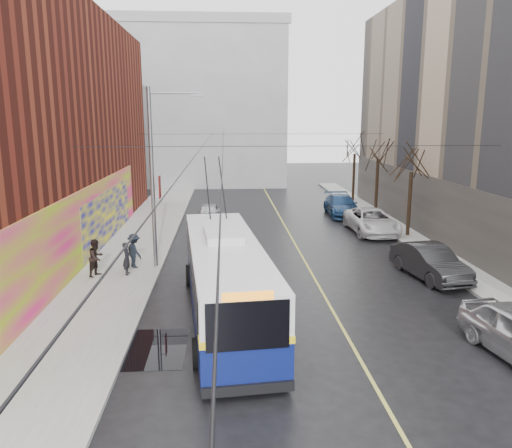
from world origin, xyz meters
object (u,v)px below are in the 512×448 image
(following_car, at_px, (209,213))
(pedestrian_a, at_px, (127,258))
(pedestrian_c, at_px, (134,251))
(streetlight_pole, at_px, (155,174))
(parked_car_c, at_px, (372,221))
(parked_car_d, at_px, (342,205))
(tree_near, at_px, (412,160))
(tree_far, at_px, (355,145))
(pedestrian_b, at_px, (96,258))
(parked_car_b, at_px, (430,262))
(tree_mid, at_px, (379,149))
(trolleybus, at_px, (225,277))

(following_car, distance_m, pedestrian_a, 13.30)
(pedestrian_c, bearing_deg, streetlight_pole, -120.44)
(parked_car_c, xyz_separation_m, following_car, (-10.97, 4.20, -0.12))
(streetlight_pole, distance_m, following_car, 12.43)
(pedestrian_c, bearing_deg, parked_car_d, -83.93)
(tree_near, xyz_separation_m, tree_far, (0.00, 14.00, 0.17))
(tree_near, bearing_deg, pedestrian_a, -156.05)
(parked_car_d, height_order, pedestrian_c, pedestrian_c)
(following_car, xyz_separation_m, pedestrian_b, (-4.92, -12.96, 0.37))
(parked_car_d, distance_m, pedestrian_b, 21.34)
(parked_car_b, relative_size, following_car, 1.23)
(following_car, bearing_deg, pedestrian_b, -107.91)
(tree_far, bearing_deg, pedestrian_a, -127.70)
(streetlight_pole, distance_m, tree_mid, 19.96)
(streetlight_pole, xyz_separation_m, pedestrian_a, (-1.34, -1.32, -3.90))
(tree_near, relative_size, parked_car_c, 1.11)
(tree_far, xyz_separation_m, parked_car_c, (-2.00, -12.69, -4.34))
(parked_car_d, relative_size, pedestrian_b, 3.06)
(tree_near, bearing_deg, parked_car_c, 146.79)
(tree_far, height_order, pedestrian_a, tree_far)
(tree_far, height_order, parked_car_c, tree_far)
(tree_mid, relative_size, parked_car_b, 1.37)
(tree_far, xyz_separation_m, pedestrian_b, (-17.88, -21.44, -4.09))
(tree_near, relative_size, tree_far, 0.97)
(tree_near, distance_m, tree_far, 14.00)
(following_car, bearing_deg, parked_car_d, 13.39)
(trolleybus, bearing_deg, following_car, 88.18)
(tree_near, xyz_separation_m, parked_car_c, (-2.00, 1.31, -4.17))
(streetlight_pole, xyz_separation_m, tree_near, (15.14, 6.00, 0.13))
(tree_far, relative_size, parked_car_d, 1.20)
(tree_near, distance_m, parked_car_c, 4.81)
(tree_near, bearing_deg, streetlight_pole, -158.38)
(tree_mid, relative_size, pedestrian_c, 3.85)
(streetlight_pole, bearing_deg, pedestrian_b, -152.22)
(tree_far, relative_size, parked_car_c, 1.14)
(streetlight_pole, height_order, pedestrian_a, streetlight_pole)
(tree_near, relative_size, pedestrian_c, 3.69)
(tree_near, xyz_separation_m, following_car, (-12.97, 5.51, -4.30))
(trolleybus, relative_size, following_car, 3.08)
(parked_car_b, bearing_deg, following_car, 118.68)
(tree_mid, height_order, parked_car_c, tree_mid)
(pedestrian_b, bearing_deg, trolleybus, -102.99)
(parked_car_c, distance_m, parked_car_d, 6.16)
(tree_near, xyz_separation_m, pedestrian_a, (-16.47, -7.32, -4.03))
(parked_car_d, bearing_deg, tree_near, -69.08)
(tree_mid, height_order, tree_far, tree_mid)
(following_car, height_order, pedestrian_a, pedestrian_a)
(streetlight_pole, bearing_deg, tree_near, 21.62)
(trolleybus, distance_m, pedestrian_a, 7.03)
(parked_car_b, xyz_separation_m, pedestrian_b, (-15.88, 0.87, 0.24))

